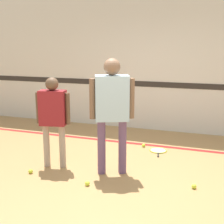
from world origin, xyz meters
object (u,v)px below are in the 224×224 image
object	(u,v)px
person_student_left	(53,112)
racket_spare_on_floor	(158,151)
tennis_ball_by_spare_racket	(144,145)
tennis_ball_stray_right	(194,186)
tennis_ball_near_instructor	(87,183)
tennis_ball_stray_left	(31,171)
person_instructor	(112,104)

from	to	relation	value
person_student_left	racket_spare_on_floor	xyz separation A→B (m)	(1.39, 1.25, -0.86)
tennis_ball_by_spare_racket	tennis_ball_stray_right	size ratio (longest dim) A/B	1.00
tennis_ball_by_spare_racket	tennis_ball_stray_right	xyz separation A→B (m)	(1.05, -1.45, 0.00)
tennis_ball_near_instructor	tennis_ball_stray_left	distance (m)	0.97
tennis_ball_stray_left	tennis_ball_near_instructor	bearing A→B (deg)	-5.68
tennis_ball_stray_left	tennis_ball_stray_right	distance (m)	2.36
tennis_ball_stray_left	tennis_ball_stray_right	bearing A→B (deg)	7.31
person_student_left	tennis_ball_near_instructor	size ratio (longest dim) A/B	21.26
person_student_left	tennis_ball_stray_right	bearing A→B (deg)	-13.63
racket_spare_on_floor	tennis_ball_near_instructor	distance (m)	1.83
tennis_ball_by_spare_racket	person_instructor	bearing A→B (deg)	-96.76
racket_spare_on_floor	person_instructor	bearing A→B (deg)	-32.63
tennis_ball_near_instructor	tennis_ball_by_spare_racket	bearing A→B (deg)	79.97
person_instructor	tennis_ball_stray_left	distance (m)	1.58
tennis_ball_by_spare_racket	tennis_ball_stray_right	bearing A→B (deg)	-54.21
racket_spare_on_floor	tennis_ball_stray_right	world-z (taller)	tennis_ball_stray_right
person_instructor	racket_spare_on_floor	world-z (taller)	person_instructor
person_instructor	tennis_ball_stray_left	xyz separation A→B (m)	(-1.13, -0.43, -1.01)
tennis_ball_by_spare_racket	tennis_ball_near_instructor	bearing A→B (deg)	-100.03
tennis_ball_stray_right	person_instructor	bearing A→B (deg)	173.91
person_student_left	tennis_ball_stray_right	size ratio (longest dim) A/B	21.26
person_instructor	tennis_ball_stray_left	bearing A→B (deg)	177.73
tennis_ball_near_instructor	tennis_ball_by_spare_racket	xyz separation A→B (m)	(0.33, 1.85, 0.00)
racket_spare_on_floor	tennis_ball_stray_left	size ratio (longest dim) A/B	7.91
tennis_ball_near_instructor	tennis_ball_stray_left	size ratio (longest dim) A/B	1.00
racket_spare_on_floor	tennis_ball_stray_right	xyz separation A→B (m)	(0.75, -1.32, 0.02)
tennis_ball_stray_right	tennis_ball_by_spare_racket	bearing A→B (deg)	125.79
person_instructor	tennis_ball_near_instructor	distance (m)	1.15
racket_spare_on_floor	tennis_ball_stray_right	size ratio (longest dim) A/B	7.91
tennis_ball_near_instructor	tennis_ball_by_spare_racket	distance (m)	1.88
person_instructor	tennis_ball_by_spare_racket	world-z (taller)	person_instructor
person_instructor	tennis_ball_by_spare_racket	bearing A→B (deg)	60.28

